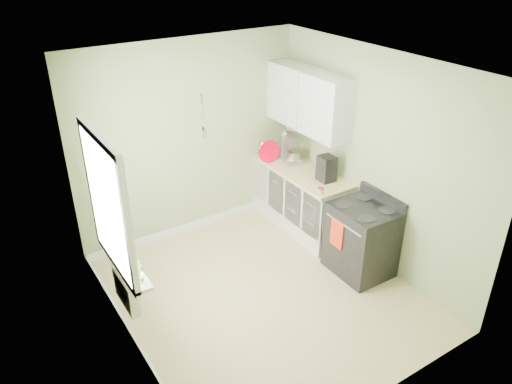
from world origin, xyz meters
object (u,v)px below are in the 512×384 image
stand_mixer (290,150)px  coffee_maker (326,169)px  stove (361,239)px  kettle (262,148)px

stand_mixer → coffee_maker: 0.75m
stove → stand_mixer: 1.69m
stand_mixer → coffee_maker: size_ratio=1.26×
stand_mixer → kettle: 0.46m
stove → stand_mixer: bearing=88.9°
stand_mixer → kettle: stand_mixer is taller
stove → stand_mixer: (0.03, 1.57, 0.63)m
stove → kettle: (-0.16, 1.98, 0.55)m
coffee_maker → stand_mixer: bearing=93.3°
stand_mixer → kettle: size_ratio=2.08×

